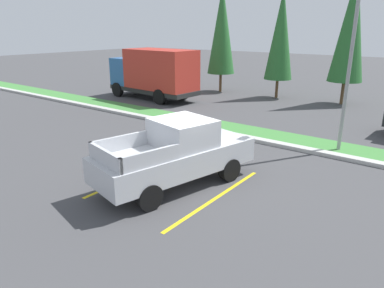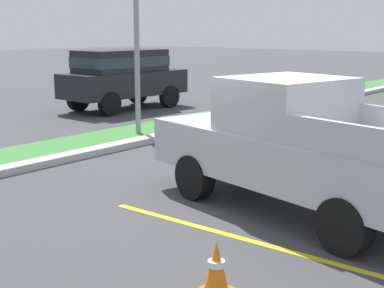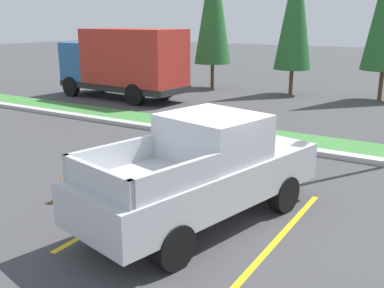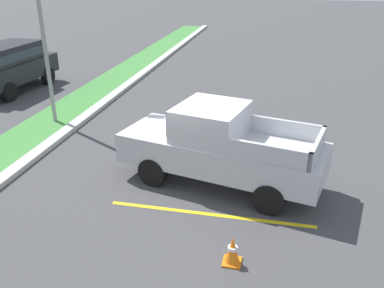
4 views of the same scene
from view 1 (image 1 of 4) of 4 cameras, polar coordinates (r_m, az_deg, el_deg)
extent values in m
plane|color=#424244|center=(11.89, -0.33, -5.53)|extent=(120.00, 120.00, 0.00)
cube|color=yellow|center=(12.42, -8.14, -4.63)|extent=(0.12, 4.80, 0.01)
cube|color=yellow|center=(10.62, 3.92, -8.59)|extent=(0.12, 4.80, 0.01)
cube|color=#B2B2AD|center=(15.87, 10.73, 0.60)|extent=(56.00, 0.40, 0.15)
cube|color=#42843D|center=(16.84, 12.41, 1.35)|extent=(56.00, 1.80, 0.06)
cylinder|color=black|center=(12.81, 0.61, -1.90)|extent=(0.45, 0.80, 0.76)
cylinder|color=black|center=(11.65, 6.02, -4.10)|extent=(0.45, 0.80, 0.76)
cylinder|color=black|center=(11.21, -11.65, -5.32)|extent=(0.45, 0.80, 0.76)
cylinder|color=black|center=(9.86, -6.90, -8.44)|extent=(0.45, 0.80, 0.76)
cube|color=silver|center=(11.11, -2.67, -2.38)|extent=(3.04, 5.50, 0.76)
cube|color=silver|center=(11.03, -1.49, 1.86)|extent=(2.08, 1.96, 0.84)
cube|color=#2D3842|center=(11.52, 1.72, 2.83)|extent=(1.59, 0.43, 0.63)
cube|color=silver|center=(10.87, -11.55, 0.13)|extent=(0.53, 1.87, 0.44)
cube|color=silver|center=(9.47, -6.64, -2.31)|extent=(0.53, 1.87, 0.44)
cube|color=silver|center=(9.77, -13.80, -2.09)|extent=(1.77, 0.51, 0.44)
cube|color=silver|center=(12.79, 6.50, -0.82)|extent=(1.79, 0.57, 0.28)
cylinder|color=black|center=(26.69, -11.82, 8.55)|extent=(1.02, 0.37, 1.00)
cylinder|color=black|center=(28.05, -8.22, 9.19)|extent=(1.02, 0.37, 1.00)
cylinder|color=black|center=(23.38, -5.18, 7.53)|extent=(1.02, 0.37, 1.00)
cylinder|color=black|center=(24.92, -1.50, 8.26)|extent=(1.02, 0.37, 1.00)
cube|color=#262626|center=(25.39, -6.23, 8.69)|extent=(6.94, 2.77, 0.30)
cube|color=#285693|center=(27.15, -10.05, 11.48)|extent=(1.76, 2.41, 1.90)
cube|color=#2D3842|center=(27.77, -11.17, 12.07)|extent=(0.21, 2.10, 0.90)
cube|color=#B22D23|center=(24.61, -5.06, 11.84)|extent=(5.16, 2.74, 2.60)
cylinder|color=gray|center=(15.02, 23.94, 11.44)|extent=(0.14, 0.14, 6.83)
cylinder|color=brown|center=(28.23, 4.58, 9.81)|extent=(0.20, 0.20, 1.42)
cone|color=#28662D|center=(27.94, 4.79, 17.86)|extent=(2.06, 2.06, 6.48)
cylinder|color=brown|center=(26.29, 13.42, 8.66)|extent=(0.20, 0.20, 1.33)
cone|color=#28662D|center=(25.97, 14.03, 16.68)|extent=(1.91, 1.91, 6.04)
cylinder|color=brown|center=(25.34, 22.94, 7.56)|extent=(0.20, 0.20, 1.48)
cone|color=#28662D|center=(25.02, 24.14, 16.84)|extent=(2.14, 2.14, 6.75)
cube|color=orange|center=(13.09, -15.18, -3.81)|extent=(0.36, 0.36, 0.04)
cone|color=orange|center=(12.99, -15.29, -2.58)|extent=(0.28, 0.28, 0.56)
cylinder|color=white|center=(12.98, -15.30, -2.46)|extent=(0.19, 0.19, 0.07)
camera|label=2|loc=(15.12, -38.08, 7.05)|focal=53.66mm
camera|label=3|loc=(2.99, -30.51, -2.71)|focal=41.79mm
camera|label=4|loc=(17.53, -32.08, 17.45)|focal=38.49mm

